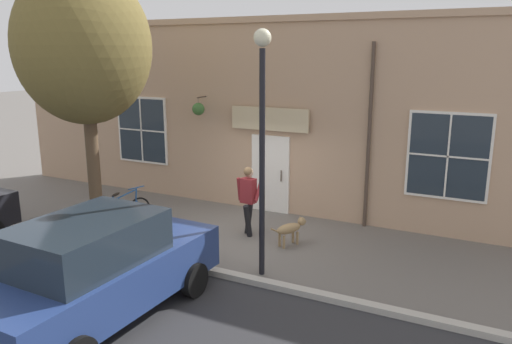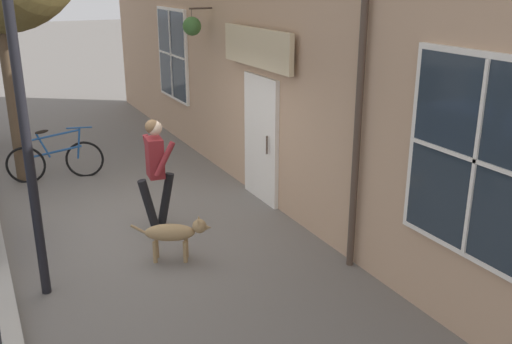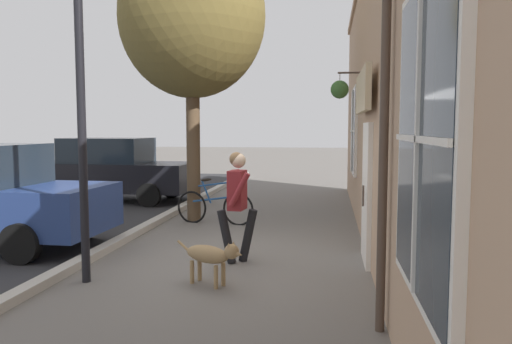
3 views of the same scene
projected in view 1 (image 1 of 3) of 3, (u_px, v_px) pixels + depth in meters
ground_plane at (233, 236)px, 11.83m from camera, size 90.00×90.00×0.00m
storefront_facade at (275, 117)px, 13.26m from camera, size 0.95×18.00×5.16m
pedestrian_walking at (248, 195)px, 11.69m from camera, size 0.61×0.58×1.67m
dog_on_leash at (291, 228)px, 11.21m from camera, size 0.99×0.54×0.61m
street_tree_by_curb at (83, 50)px, 10.97m from camera, size 3.13×2.82×6.11m
leaning_bicycle at (123, 214)px, 12.23m from camera, size 1.72×0.35×1.00m
parked_car_mid_block at (97, 269)px, 7.93m from camera, size 4.35×2.03×1.75m
street_lamp at (262, 119)px, 9.11m from camera, size 0.32×0.32×4.66m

